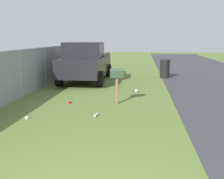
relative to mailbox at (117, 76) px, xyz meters
The scene contains 8 objects.
mailbox is the anchor object (origin of this frame).
pickup_truck 5.02m from the mailbox, 25.07° to the left, with size 5.08×2.30×2.09m.
trash_bin 6.72m from the mailbox, 19.12° to the right, with size 0.58×0.58×1.07m.
fence_section 3.89m from the mailbox, 81.42° to the left, with size 15.54×0.07×1.87m.
litter_bottle_near_hydrant 1.89m from the mailbox, 163.41° to the left, with size 0.07×0.07×0.22m, color #B2D8BF.
litter_bag_far_scatter 2.28m from the mailbox, 18.37° to the right, with size 0.14×0.14×0.14m, color silver.
litter_cup_by_mailbox 3.33m from the mailbox, 131.30° to the left, with size 0.08×0.08×0.10m, color white.
litter_can_midfield_a 1.94m from the mailbox, 96.26° to the left, with size 0.07×0.07×0.12m, color red.
Camera 1 is at (-2.50, -0.73, 2.31)m, focal length 41.01 mm.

